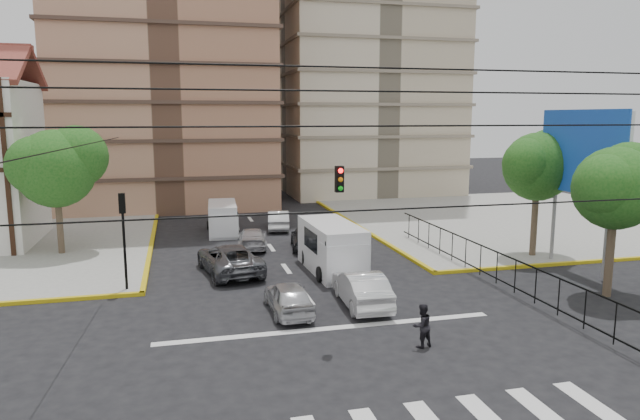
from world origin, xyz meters
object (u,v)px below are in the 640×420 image
object	(u,v)px
van_right_lane	(333,249)
traffic_light_nw	(123,225)
pedestrian_crosswalk	(422,326)
van_left_lane	(223,219)
car_white_front_right	(361,288)
car_silver_front_left	(289,297)

from	to	relation	value
van_right_lane	traffic_light_nw	bearing A→B (deg)	-177.22
traffic_light_nw	pedestrian_crosswalk	bearing A→B (deg)	-40.93
van_left_lane	car_white_front_right	world-z (taller)	van_left_lane
van_left_lane	car_white_front_right	distance (m)	16.95
traffic_light_nw	van_right_lane	distance (m)	10.19
van_left_lane	car_silver_front_left	world-z (taller)	van_left_lane
car_silver_front_left	van_left_lane	bearing A→B (deg)	-86.44
van_right_lane	pedestrian_crosswalk	xyz separation A→B (m)	(0.46, -9.92, -0.45)
van_right_lane	van_left_lane	distance (m)	12.08
car_silver_front_left	car_white_front_right	distance (m)	3.16
van_right_lane	pedestrian_crosswalk	world-z (taller)	van_right_lane
car_silver_front_left	car_white_front_right	bearing A→B (deg)	-178.26
car_silver_front_left	pedestrian_crosswalk	bearing A→B (deg)	128.83
traffic_light_nw	car_white_front_right	size ratio (longest dim) A/B	0.97
van_right_lane	car_white_front_right	size ratio (longest dim) A/B	1.25
car_silver_front_left	pedestrian_crosswalk	distance (m)	5.94
traffic_light_nw	van_left_lane	distance (m)	13.28
van_left_lane	pedestrian_crosswalk	distance (m)	21.68
traffic_light_nw	car_silver_front_left	size ratio (longest dim) A/B	1.13
van_right_lane	car_silver_front_left	bearing A→B (deg)	-124.20
traffic_light_nw	car_white_front_right	distance (m)	10.96
van_right_lane	car_white_front_right	bearing A→B (deg)	-94.36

